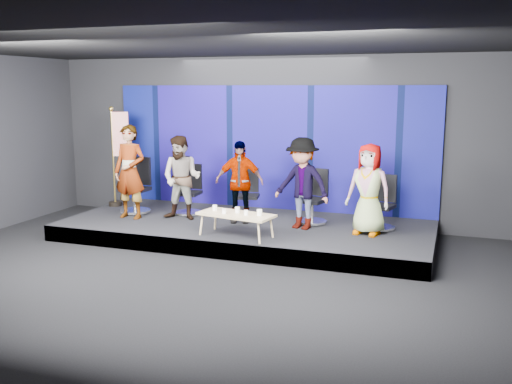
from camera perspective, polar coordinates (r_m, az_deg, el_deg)
ground at (r=8.86m, az=-6.72°, el=-8.49°), size 10.00×10.00×0.00m
room_walls at (r=8.39m, az=-7.07°, el=7.40°), size 10.02×8.02×3.51m
riser at (r=11.02m, az=-1.02°, el=-3.81°), size 7.00×3.00×0.30m
backdrop at (r=12.11m, az=1.35°, el=4.45°), size 7.00×0.08×2.60m
chair_a at (r=12.05m, az=-11.88°, el=-0.25°), size 0.67×0.67×1.14m
panelist_a at (r=11.47m, az=-12.50°, el=1.98°), size 0.69×0.47×1.85m
chair_b at (r=11.74m, az=-6.69°, el=-0.57°), size 0.60×0.60×1.02m
panelist_b at (r=11.18m, az=-7.44°, el=1.40°), size 0.83×0.66×1.64m
chair_c at (r=11.43m, az=-0.82°, el=-0.89°), size 0.65×0.65×0.97m
panelist_c at (r=10.88m, az=-1.68°, el=1.02°), size 0.98×0.57×1.57m
chair_d at (r=10.94m, az=5.76°, el=-1.34°), size 0.71×0.71×1.04m
panelist_d at (r=10.40m, az=4.63°, el=0.86°), size 1.20×0.87×1.68m
chair_e at (r=10.68m, az=12.44°, el=-1.90°), size 0.67×0.67×0.99m
panelist_e at (r=10.16m, az=11.21°, el=0.27°), size 0.88×0.67×1.61m
coffee_table at (r=9.89m, az=-2.01°, el=-2.35°), size 1.41×0.80×0.41m
mug_a at (r=10.14m, az=-4.14°, el=-1.57°), size 0.08×0.08×0.10m
mug_b at (r=9.87m, az=-3.21°, el=-1.93°), size 0.07×0.07×0.09m
mug_c at (r=9.93m, az=-1.87°, el=-1.80°), size 0.08×0.08×0.10m
mug_d at (r=9.73m, az=-1.01°, el=-2.08°), size 0.07×0.07×0.09m
mug_e at (r=9.70m, az=0.35°, el=-2.06°), size 0.09×0.09×0.11m
flag_stand at (r=12.68m, az=-13.61°, el=3.73°), size 0.48×0.30×2.16m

